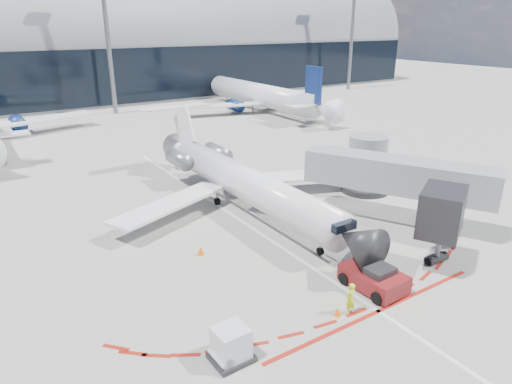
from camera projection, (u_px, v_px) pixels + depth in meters
ground at (254, 229)px, 31.78m from camera, size 260.00×260.00×0.00m
apron_centerline at (239, 219)px, 33.35m from camera, size 0.25×40.00×0.01m
apron_stop_bar at (378, 311)px, 22.76m from camera, size 14.00×0.25×0.01m
terminal_building at (53, 52)px, 79.79m from camera, size 150.00×24.15×24.00m
jet_bridge at (388, 175)px, 33.37m from camera, size 10.03×15.20×4.90m
light_mast_centre at (107, 29)px, 67.63m from camera, size 0.70×0.70×25.00m
light_mast_east at (352, 27)px, 93.19m from camera, size 0.70×0.70×25.00m
regional_jet at (240, 180)px, 34.99m from camera, size 21.26×26.22×6.57m
pushback_tug at (374, 278)px, 24.57m from camera, size 2.42×5.42×1.40m
ramp_worker at (350, 299)px, 22.31m from camera, size 0.68×0.50×1.70m
uld_container at (231, 345)px, 19.19m from camera, size 1.75×1.50×1.61m
safety_cone_left at (201, 251)px, 28.19m from camera, size 0.41×0.41×0.57m
safety_cone_right at (338, 312)px, 22.33m from camera, size 0.34×0.34×0.48m
bg_airliner_2 at (260, 79)px, 72.69m from camera, size 30.77×32.58×9.96m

